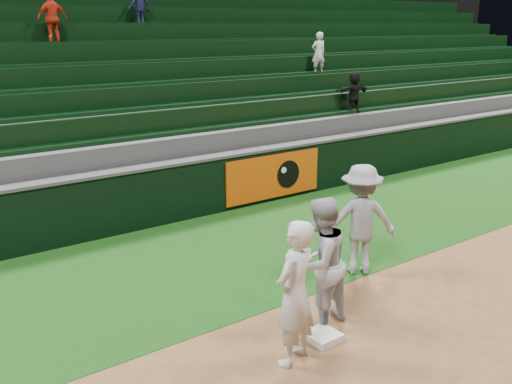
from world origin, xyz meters
The scene contains 8 objects.
ground centered at (0.00, 0.00, 0.00)m, with size 70.00×70.00×0.00m, color brown.
foul_grass centered at (0.00, 3.00, 0.00)m, with size 36.00×4.20×0.01m, color #0F360D.
first_base centered at (-0.17, -0.12, 0.05)m, with size 0.41×0.41×0.09m, color white.
first_baseman centered at (-0.79, -0.27, 0.90)m, with size 0.66×0.43×1.80m, color silver.
baserunner centered at (0.05, 0.21, 0.90)m, with size 0.87×0.68×1.80m, color #A9ABB4.
base_coach centered at (1.73, 1.10, 0.91)m, with size 1.17×0.67×1.81m, color gray.
field_wall centered at (0.03, 5.20, 0.63)m, with size 36.00×0.45×1.25m.
stadium_seating centered at (0.00, 8.97, 1.70)m, with size 36.00×5.95×5.01m.
Camera 1 is at (-4.72, -4.91, 3.92)m, focal length 40.00 mm.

